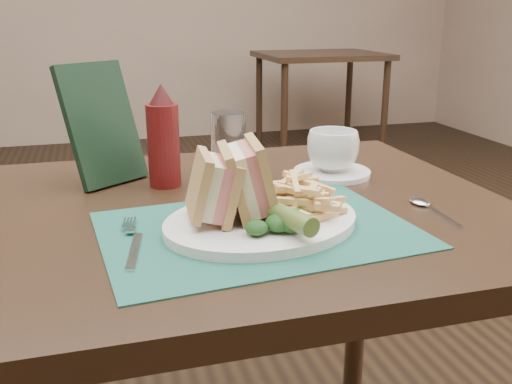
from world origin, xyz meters
TOP-DOWN VIEW (x-y plane):
  - wall_back at (0.00, 3.50)m, footprint 6.00×0.00m
  - table_bg_right at (1.44, 2.70)m, footprint 0.90×0.75m
  - placemat at (-0.00, -0.62)m, footprint 0.48×0.36m
  - plate at (0.00, -0.62)m, footprint 0.36×0.31m
  - sandwich_half_a at (-0.09, -0.61)m, footprint 0.08×0.11m
  - sandwich_half_b at (-0.03, -0.60)m, footprint 0.09×0.12m
  - kale_garnish at (0.01, -0.67)m, footprint 0.11×0.08m
  - pickle_spear at (0.02, -0.68)m, footprint 0.06×0.12m
  - fries_pile at (0.07, -0.60)m, footprint 0.18×0.20m
  - fork at (-0.18, -0.63)m, footprint 0.06×0.17m
  - spoon at (0.29, -0.63)m, footprint 0.04×0.15m
  - saucer at (0.22, -0.38)m, footprint 0.19×0.19m
  - coffee_cup at (0.22, -0.38)m, footprint 0.14×0.14m
  - drinking_glass at (0.02, -0.36)m, footprint 0.09×0.09m
  - ketchup_bottle at (-0.10, -0.36)m, footprint 0.06×0.06m
  - check_presenter at (-0.21, -0.30)m, footprint 0.16×0.15m

SIDE VIEW (x-z plane):
  - wall_back at x=0.00m, z-range -3.00..3.00m
  - table_bg_right at x=1.44m, z-range 0.00..0.75m
  - placemat at x=0.00m, z-range 0.75..0.75m
  - spoon at x=0.29m, z-range 0.75..0.76m
  - saucer at x=0.22m, z-range 0.75..0.76m
  - fork at x=-0.18m, z-range 0.75..0.76m
  - plate at x=0.00m, z-range 0.75..0.77m
  - kale_garnish at x=0.01m, z-range 0.77..0.79m
  - pickle_spear at x=0.02m, z-range 0.77..0.80m
  - fries_pile at x=0.07m, z-range 0.77..0.83m
  - coffee_cup at x=0.22m, z-range 0.76..0.84m
  - drinking_glass at x=0.02m, z-range 0.75..0.88m
  - sandwich_half_a at x=-0.09m, z-range 0.77..0.87m
  - sandwich_half_b at x=-0.03m, z-range 0.77..0.88m
  - ketchup_bottle at x=-0.10m, z-range 0.75..0.94m
  - check_presenter at x=-0.21m, z-range 0.75..0.97m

